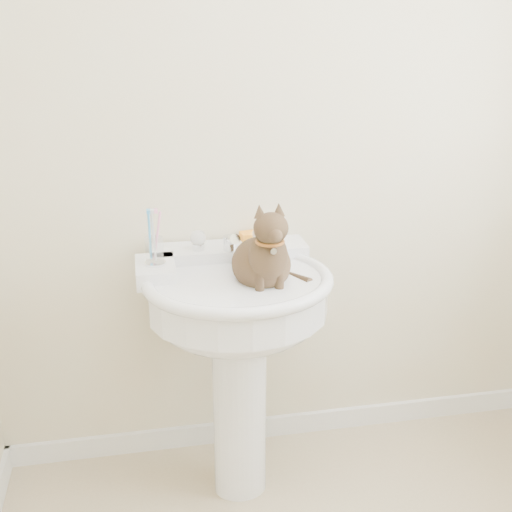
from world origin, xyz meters
TOP-DOWN VIEW (x-y plane):
  - wall_back at (0.00, 1.10)m, footprint 2.20×0.00m
  - baseboard_back at (0.00, 1.09)m, footprint 2.20×0.02m
  - pedestal_sink at (-0.22, 0.81)m, footprint 0.65×0.64m
  - faucet at (-0.22, 0.97)m, footprint 0.28×0.12m
  - soap_bar at (-0.12, 1.06)m, footprint 0.10×0.07m
  - toothbrush_cup at (-0.48, 0.88)m, footprint 0.07×0.07m
  - cat at (-0.14, 0.77)m, footprint 0.21×0.27m

SIDE VIEW (x-z plane):
  - baseboard_back at x=0.00m, z-range 0.00..0.09m
  - pedestal_sink at x=-0.22m, z-range 0.25..1.15m
  - soap_bar at x=-0.12m, z-range 0.89..0.92m
  - cat at x=-0.14m, z-range 0.73..1.12m
  - faucet at x=-0.22m, z-range 0.87..1.01m
  - toothbrush_cup at x=-0.48m, z-range 0.85..1.03m
  - wall_back at x=0.00m, z-range 0.00..2.50m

